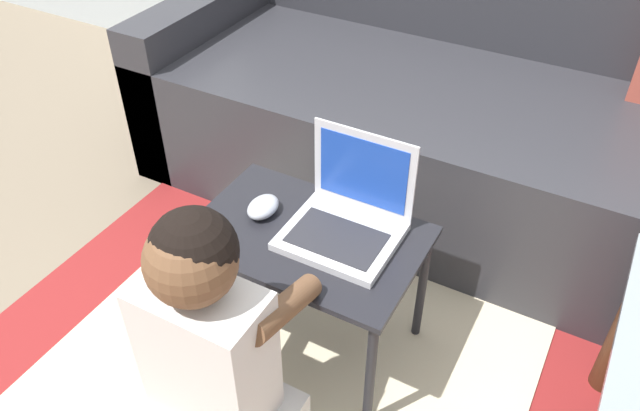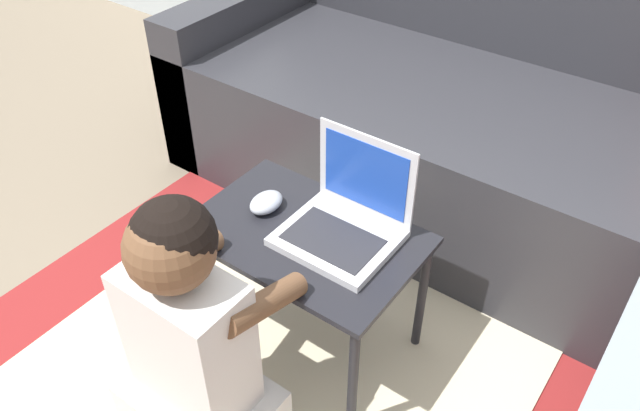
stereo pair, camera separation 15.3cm
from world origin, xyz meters
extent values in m
plane|color=#7F705B|center=(0.00, 0.00, 0.00)|extent=(16.00, 16.00, 0.00)
cube|color=maroon|center=(-0.02, -0.04, 0.00)|extent=(1.70, 1.80, 0.01)
cube|color=beige|center=(-0.02, -0.04, 0.01)|extent=(1.23, 1.30, 0.00)
cube|color=#2D2D33|center=(0.07, 0.99, 0.23)|extent=(2.12, 0.93, 0.46)
cube|color=#2D2D33|center=(-0.91, 0.99, 0.29)|extent=(0.16, 0.93, 0.59)
cylinder|color=#422314|center=(0.74, 0.40, 0.23)|extent=(0.07, 0.07, 0.46)
cube|color=black|center=(-0.02, 0.15, 0.39)|extent=(0.57, 0.38, 0.02)
cylinder|color=black|center=(-0.28, -0.02, 0.19)|extent=(0.02, 0.02, 0.39)
cylinder|color=black|center=(0.24, -0.02, 0.19)|extent=(0.02, 0.02, 0.39)
cylinder|color=black|center=(-0.28, 0.31, 0.19)|extent=(0.02, 0.02, 0.39)
cylinder|color=black|center=(0.24, 0.31, 0.19)|extent=(0.02, 0.02, 0.39)
cube|color=silver|center=(0.06, 0.17, 0.41)|extent=(0.27, 0.24, 0.02)
cube|color=#28282D|center=(0.06, 0.15, 0.42)|extent=(0.22, 0.14, 0.00)
cube|color=silver|center=(0.06, 0.29, 0.53)|extent=(0.27, 0.01, 0.22)
cube|color=#1E47B7|center=(0.06, 0.28, 0.53)|extent=(0.23, 0.00, 0.18)
ellipsoid|color=#B2B7C1|center=(-0.16, 0.17, 0.42)|extent=(0.07, 0.10, 0.04)
cube|color=silver|center=(-0.04, -0.23, 0.09)|extent=(0.36, 0.24, 0.17)
cube|color=silver|center=(-0.04, -0.23, 0.36)|extent=(0.27, 0.16, 0.36)
sphere|color=brown|center=(-0.04, -0.23, 0.63)|extent=(0.18, 0.18, 0.18)
sphere|color=black|center=(-0.04, -0.22, 0.64)|extent=(0.17, 0.17, 0.17)
cylinder|color=brown|center=(-0.17, -0.12, 0.46)|extent=(0.06, 0.24, 0.13)
cylinder|color=brown|center=(0.08, -0.12, 0.46)|extent=(0.06, 0.24, 0.13)
camera|label=1|loc=(0.56, -0.84, 1.43)|focal=35.00mm
camera|label=2|loc=(0.69, -0.76, 1.43)|focal=35.00mm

